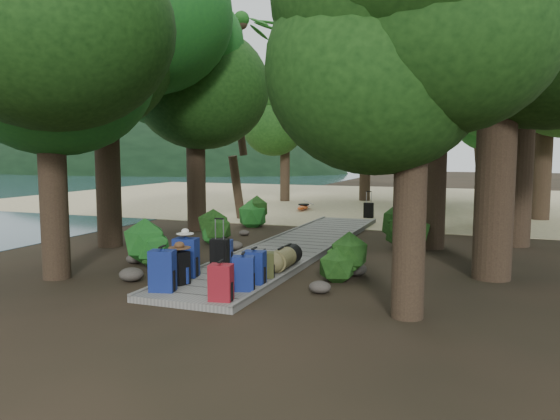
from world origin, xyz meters
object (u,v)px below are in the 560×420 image
at_px(suitcase_on_boardwalk, 220,253).
at_px(sun_lounger, 430,207).
at_px(backpack_right_b, 243,271).
at_px(duffel_right_black, 288,256).
at_px(backpack_right_a, 221,281).
at_px(duffel_right_khaki, 281,259).
at_px(kayak, 304,206).
at_px(backpack_left_d, 223,250).
at_px(backpack_left_a, 162,268).
at_px(backpack_right_c, 254,265).
at_px(backpack_left_c, 186,255).
at_px(backpack_left_b, 179,266).
at_px(lone_suitcase_on_sand, 369,210).
at_px(backpack_right_d, 265,263).

height_order(suitcase_on_boardwalk, sun_lounger, suitcase_on_boardwalk).
xyz_separation_m(backpack_right_b, duffel_right_black, (0.01, 2.29, -0.13)).
xyz_separation_m(backpack_right_a, duffel_right_khaki, (0.10, 2.56, -0.12)).
bearing_deg(kayak, backpack_left_d, -84.58).
bearing_deg(backpack_left_a, sun_lounger, 64.00).
bearing_deg(kayak, backpack_left_a, -85.98).
relative_size(backpack_right_c, duffel_right_khaki, 1.03).
distance_m(backpack_left_c, backpack_right_c, 1.49).
bearing_deg(sun_lounger, backpack_right_a, -99.22).
xyz_separation_m(backpack_left_b, backpack_right_c, (1.32, 0.52, 0.00)).
bearing_deg(suitcase_on_boardwalk, lone_suitcase_on_sand, 77.86).
relative_size(backpack_left_a, backpack_left_b, 1.19).
distance_m(backpack_left_a, backpack_right_b, 1.43).
height_order(backpack_left_b, backpack_right_a, backpack_left_b).
xyz_separation_m(backpack_right_a, sun_lounger, (1.91, 15.36, -0.16)).
relative_size(backpack_right_a, lone_suitcase_on_sand, 1.16).
bearing_deg(backpack_left_c, duffel_right_black, 38.74).
height_order(backpack_left_a, duffel_right_khaki, backpack_left_a).
bearing_deg(lone_suitcase_on_sand, duffel_right_black, -91.24).
xyz_separation_m(backpack_left_a, backpack_right_b, (1.32, 0.55, -0.06)).
distance_m(backpack_left_a, backpack_left_d, 2.55).
height_order(backpack_left_d, suitcase_on_boardwalk, suitcase_on_boardwalk).
distance_m(duffel_right_khaki, kayak, 12.68).
xyz_separation_m(backpack_left_b, backpack_right_d, (1.31, 1.04, -0.06)).
bearing_deg(backpack_right_a, duffel_right_khaki, 78.38).
bearing_deg(backpack_left_b, backpack_right_b, 18.74).
relative_size(backpack_left_a, backpack_right_a, 1.20).
xyz_separation_m(duffel_right_khaki, kayak, (-3.51, 12.18, -0.15)).
height_order(backpack_right_b, kayak, backpack_right_b).
height_order(backpack_left_b, sun_lounger, backpack_left_b).
height_order(backpack_left_d, backpack_right_a, backpack_right_a).
height_order(kayak, sun_lounger, sun_lounger).
relative_size(duffel_right_khaki, sun_lounger, 0.38).
distance_m(backpack_left_a, lone_suitcase_on_sand, 12.78).
distance_m(backpack_left_c, kayak, 13.56).
xyz_separation_m(backpack_left_a, backpack_right_d, (1.29, 1.62, -0.13)).
distance_m(backpack_left_b, backpack_right_a, 1.48).
relative_size(backpack_left_b, sun_lounger, 0.39).
height_order(backpack_left_c, backpack_right_d, backpack_left_c).
height_order(suitcase_on_boardwalk, kayak, suitcase_on_boardwalk).
bearing_deg(backpack_right_b, duffel_right_black, 72.01).
relative_size(backpack_left_b, backpack_right_d, 1.23).
relative_size(backpack_right_d, sun_lounger, 0.32).
xyz_separation_m(backpack_left_b, kayak, (-2.15, 13.98, -0.27)).
bearing_deg(sun_lounger, backpack_left_a, -103.88).
bearing_deg(suitcase_on_boardwalk, backpack_left_c, -105.93).
distance_m(backpack_right_a, backpack_right_b, 0.74).
height_order(backpack_right_b, backpack_right_d, backpack_right_b).
height_order(backpack_right_a, backpack_right_d, backpack_right_a).
bearing_deg(backpack_left_c, backpack_right_c, -11.18).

